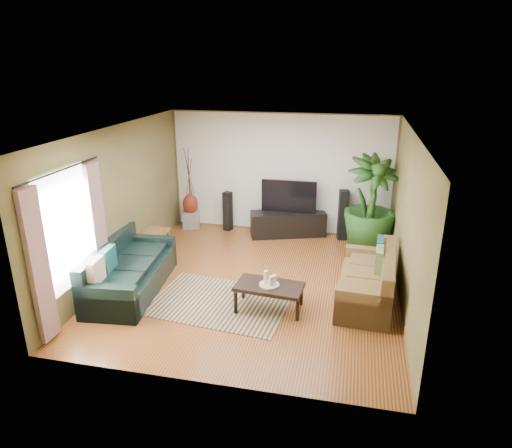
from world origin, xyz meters
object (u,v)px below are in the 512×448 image
(coffee_table, at_px, (269,297))
(speaker_right, at_px, (343,215))
(potted_plant, at_px, (370,203))
(side_table, at_px, (156,242))
(speaker_left, at_px, (228,211))
(sofa_right, at_px, (366,277))
(sofa_left, at_px, (131,267))
(television, at_px, (289,196))
(pedestal, at_px, (191,219))
(tv_stand, at_px, (288,224))
(vase, at_px, (190,204))

(coffee_table, relative_size, speaker_right, 0.94)
(potted_plant, height_order, side_table, potted_plant)
(coffee_table, distance_m, potted_plant, 3.42)
(speaker_left, bearing_deg, sofa_right, -22.99)
(sofa_left, bearing_deg, side_table, 3.19)
(potted_plant, bearing_deg, speaker_left, 173.05)
(television, bearing_deg, pedestal, 179.38)
(speaker_left, height_order, potted_plant, potted_plant)
(side_table, bearing_deg, speaker_right, 23.80)
(coffee_table, bearing_deg, speaker_right, 78.78)
(coffee_table, distance_m, pedestal, 4.19)
(coffee_table, relative_size, television, 0.86)
(tv_stand, distance_m, television, 0.64)
(coffee_table, relative_size, potted_plant, 0.54)
(tv_stand, distance_m, speaker_right, 1.24)
(television, distance_m, speaker_right, 1.26)
(coffee_table, relative_size, vase, 2.12)
(television, bearing_deg, speaker_right, 1.20)
(tv_stand, bearing_deg, television, 71.38)
(sofa_right, bearing_deg, potted_plant, -177.75)
(television, xyz_separation_m, speaker_left, (-1.42, 0.03, -0.46))
(side_table, bearing_deg, television, 32.78)
(television, relative_size, potted_plant, 0.62)
(speaker_right, height_order, potted_plant, potted_plant)
(speaker_left, relative_size, vase, 1.85)
(pedestal, bearing_deg, sofa_right, -34.00)
(tv_stand, xyz_separation_m, potted_plant, (1.75, -0.34, 0.70))
(sofa_left, relative_size, sofa_right, 1.20)
(tv_stand, bearing_deg, sofa_right, -76.24)
(speaker_left, distance_m, speaker_right, 2.63)
(potted_plant, height_order, pedestal, potted_plant)
(pedestal, bearing_deg, sofa_left, -88.35)
(coffee_table, height_order, side_table, side_table)
(sofa_left, xyz_separation_m, potted_plant, (3.99, 2.82, 0.56))
(sofa_right, bearing_deg, speaker_left, -127.47)
(sofa_left, height_order, side_table, sofa_left)
(speaker_right, bearing_deg, side_table, -166.68)
(speaker_right, xyz_separation_m, potted_plant, (0.54, -0.39, 0.42))
(tv_stand, height_order, vase, vase)
(vase, bearing_deg, speaker_right, 0.00)
(sofa_right, xyz_separation_m, vase, (-4.02, 2.71, 0.14))
(television, relative_size, speaker_left, 1.33)
(speaker_left, xyz_separation_m, pedestal, (-0.91, 0.00, -0.26))
(sofa_right, bearing_deg, speaker_right, -166.21)
(sofa_right, height_order, side_table, sofa_right)
(sofa_right, bearing_deg, side_table, -100.89)
(coffee_table, bearing_deg, potted_plant, 67.86)
(coffee_table, distance_m, side_table, 3.19)
(sofa_right, xyz_separation_m, pedestal, (-4.02, 2.71, -0.23))
(sofa_left, relative_size, tv_stand, 1.33)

